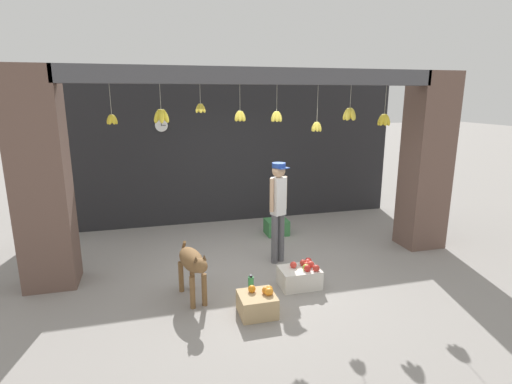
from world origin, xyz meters
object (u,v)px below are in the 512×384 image
at_px(water_bottle, 251,285).
at_px(wall_clock, 161,125).
at_px(dog, 192,263).
at_px(produce_box_green, 277,227).
at_px(fruit_crate_apples, 300,276).
at_px(fruit_crate_oranges, 258,303).
at_px(shopkeeper, 278,205).

bearing_deg(water_bottle, wall_clock, 106.49).
relative_size(dog, wall_clock, 3.64).
distance_m(water_bottle, wall_clock, 4.01).
height_order(dog, wall_clock, wall_clock).
xyz_separation_m(dog, water_bottle, (0.79, -0.04, -0.40)).
relative_size(dog, water_bottle, 3.49).
xyz_separation_m(produce_box_green, water_bottle, (-1.09, -2.24, -0.02)).
height_order(dog, water_bottle, dog).
distance_m(fruit_crate_apples, produce_box_green, 2.24).
distance_m(fruit_crate_oranges, fruit_crate_apples, 0.97).
xyz_separation_m(shopkeeper, fruit_crate_oranges, (-0.75, -1.49, -0.83)).
distance_m(dog, water_bottle, 0.88).
xyz_separation_m(dog, shopkeeper, (1.49, 0.91, 0.45)).
bearing_deg(fruit_crate_apples, shopkeeper, 92.58).
relative_size(fruit_crate_apples, water_bottle, 2.03).
relative_size(fruit_crate_oranges, produce_box_green, 1.04).
height_order(dog, fruit_crate_apples, dog).
relative_size(shopkeeper, wall_clock, 6.24).
xyz_separation_m(produce_box_green, wall_clock, (-2.09, 1.10, 1.96)).
bearing_deg(wall_clock, water_bottle, -73.51).
bearing_deg(fruit_crate_apples, water_bottle, -177.36).
bearing_deg(shopkeeper, produce_box_green, -129.85).
bearing_deg(produce_box_green, wall_clock, 152.14).
height_order(shopkeeper, produce_box_green, shopkeeper).
xyz_separation_m(shopkeeper, produce_box_green, (0.40, 1.29, -0.83)).
height_order(water_bottle, wall_clock, wall_clock).
relative_size(fruit_crate_apples, wall_clock, 2.13).
distance_m(fruit_crate_oranges, produce_box_green, 3.00).
bearing_deg(fruit_crate_apples, fruit_crate_oranges, -144.22).
bearing_deg(shopkeeper, dog, 8.75).
relative_size(fruit_crate_apples, produce_box_green, 1.30).
bearing_deg(water_bottle, fruit_crate_oranges, -95.05).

